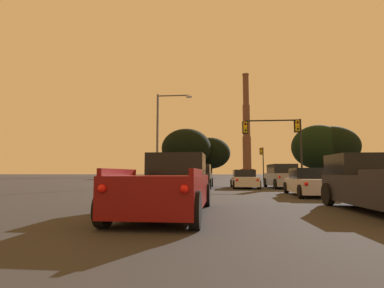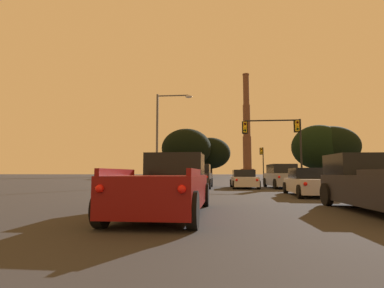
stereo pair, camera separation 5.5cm
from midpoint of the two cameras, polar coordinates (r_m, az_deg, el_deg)
pickup_truck_left_lane_third at (r=8.92m, az=-4.39°, el=-7.85°), size 2.24×5.53×1.82m
sedan_center_lane_front at (r=24.02m, az=9.84°, el=-6.67°), size 2.04×4.73×1.43m
sedan_right_lane_second at (r=16.78m, az=21.42°, el=-6.87°), size 2.17×4.77×1.43m
suv_left_lane_front at (r=23.85m, az=1.27°, el=-6.20°), size 2.15×4.92×1.86m
suv_right_lane_front at (r=24.69m, az=16.72°, el=-5.95°), size 2.30×4.98×1.86m
traffic_light_far_right at (r=55.05m, az=13.23°, el=-2.69°), size 0.78×0.50×5.77m
traffic_light_overhead_right at (r=30.32m, az=16.62°, el=1.74°), size 5.77×0.50×6.40m
street_lamp at (r=27.46m, az=-5.58°, el=2.89°), size 3.32×0.36×8.42m
smokestack at (r=175.59m, az=10.36°, el=1.73°), size 7.69×7.69×59.35m
treeline_left_mid at (r=80.73m, az=3.45°, el=-1.77°), size 10.88×9.79×10.72m
treeline_center_right at (r=75.97m, az=-1.12°, el=-0.84°), size 12.56×11.30×12.43m
treeline_far_left at (r=74.70m, az=24.90°, el=-0.43°), size 12.57×11.31×11.77m
treeline_right_mid at (r=73.61m, az=22.93°, el=-0.55°), size 11.93×10.73×12.08m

